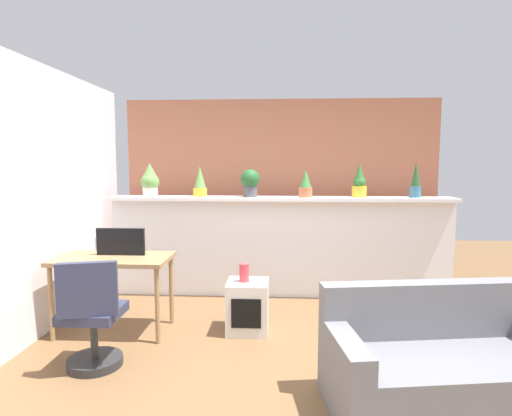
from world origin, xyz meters
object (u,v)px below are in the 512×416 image
object	(u,v)px
potted_plant_4	(359,183)
potted_plant_5	(415,182)
potted_plant_2	(250,182)
tv_monitor	(121,242)
office_chair	(92,323)
desk	(113,265)
couch	(443,367)
potted_plant_0	(150,180)
vase_on_shelf	(244,273)
potted_plant_1	(200,182)
side_cube_shelf	(248,307)
potted_plant_3	(306,185)

from	to	relation	value
potted_plant_4	potted_plant_5	world-z (taller)	potted_plant_5
potted_plant_2	potted_plant_5	size ratio (longest dim) A/B	0.78
potted_plant_4	tv_monitor	distance (m)	2.82
potted_plant_4	office_chair	bearing A→B (deg)	-140.77
potted_plant_5	desk	xyz separation A→B (m)	(-3.23, -1.22, -0.76)
potted_plant_5	couch	world-z (taller)	potted_plant_5
desk	office_chair	xyz separation A→B (m)	(0.12, -0.77, -0.28)
potted_plant_0	vase_on_shelf	bearing A→B (deg)	-41.80
vase_on_shelf	potted_plant_0	bearing A→B (deg)	138.20
potted_plant_2	office_chair	size ratio (longest dim) A/B	0.37
potted_plant_1	office_chair	size ratio (longest dim) A/B	0.41
potted_plant_1	vase_on_shelf	size ratio (longest dim) A/B	2.10
potted_plant_0	potted_plant_4	distance (m)	2.57
potted_plant_1	vase_on_shelf	xyz separation A→B (m)	(0.64, -1.14, -0.83)
office_chair	potted_plant_0	bearing A→B (deg)	93.44
potted_plant_1	couch	bearing A→B (deg)	-48.61
potted_plant_4	vase_on_shelf	size ratio (longest dim) A/B	2.28
potted_plant_2	desk	xyz separation A→B (m)	(-1.25, -1.18, -0.76)
side_cube_shelf	potted_plant_4	bearing A→B (deg)	42.30
potted_plant_4	potted_plant_0	bearing A→B (deg)	-179.68
tv_monitor	vase_on_shelf	xyz separation A→B (m)	(1.22, 0.01, -0.29)
desk	tv_monitor	world-z (taller)	tv_monitor
potted_plant_1	desk	xyz separation A→B (m)	(-0.63, -1.23, -0.75)
desk	tv_monitor	bearing A→B (deg)	57.83
potted_plant_3	potted_plant_5	world-z (taller)	potted_plant_5
tv_monitor	vase_on_shelf	distance (m)	1.25
potted_plant_2	potted_plant_3	size ratio (longest dim) A/B	1.02
potted_plant_5	potted_plant_2	bearing A→B (deg)	-178.79
potted_plant_1	potted_plant_4	size ratio (longest dim) A/B	0.92
potted_plant_5	tv_monitor	size ratio (longest dim) A/B	0.91
potted_plant_1	couch	size ratio (longest dim) A/B	0.23
potted_plant_3	potted_plant_5	xyz separation A→B (m)	(1.31, 0.06, 0.03)
desk	couch	world-z (taller)	couch
desk	side_cube_shelf	xyz separation A→B (m)	(1.30, 0.08, -0.42)
vase_on_shelf	couch	size ratio (longest dim) A/B	0.11
potted_plant_5	office_chair	bearing A→B (deg)	-147.38
couch	office_chair	bearing A→B (deg)	171.66
office_chair	side_cube_shelf	xyz separation A→B (m)	(1.18, 0.84, -0.14)
potted_plant_2	desk	bearing A→B (deg)	-136.62
tv_monitor	vase_on_shelf	bearing A→B (deg)	0.29
potted_plant_3	potted_plant_4	bearing A→B (deg)	5.56
potted_plant_2	vase_on_shelf	bearing A→B (deg)	-89.02
potted_plant_1	potted_plant_2	size ratio (longest dim) A/B	1.11
potted_plant_4	couch	size ratio (longest dim) A/B	0.25
potted_plant_4	side_cube_shelf	distance (m)	2.07
potted_plant_2	side_cube_shelf	world-z (taller)	potted_plant_2
potted_plant_3	potted_plant_5	size ratio (longest dim) A/B	0.76
potted_plant_1	desk	size ratio (longest dim) A/B	0.34
potted_plant_5	office_chair	xyz separation A→B (m)	(-3.11, -1.99, -1.04)
vase_on_shelf	couch	world-z (taller)	couch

